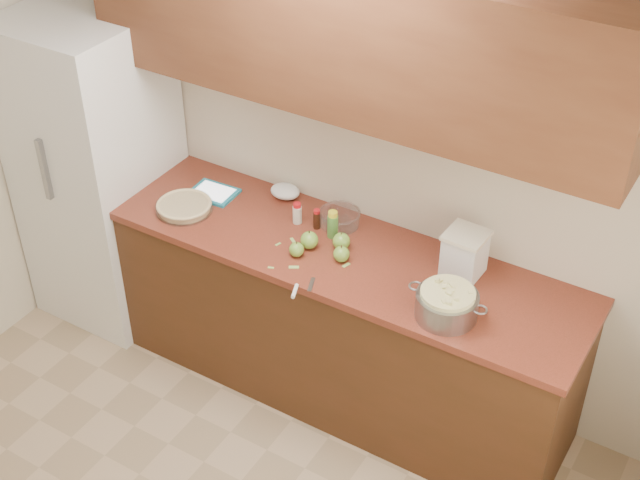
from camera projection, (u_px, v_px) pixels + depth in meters
The scene contains 23 objects.
room_shell at pixel (109, 375), 3.08m from camera, with size 3.60×3.60×3.60m.
counter_run at pixel (326, 316), 4.60m from camera, with size 2.64×0.68×0.92m.
upper_cabinets at pixel (346, 35), 3.82m from camera, with size 2.60×0.34×0.70m, color brown.
fridge at pixel (99, 170), 4.91m from camera, with size 0.70×0.70×1.80m, color white.
pie at pixel (184, 206), 4.55m from camera, with size 0.29×0.29×0.05m.
colander at pixel (447, 304), 3.87m from camera, with size 0.37×0.28×0.14m.
flour_canister at pixel (465, 253), 4.08m from camera, with size 0.19×0.19×0.23m.
tablet at pixel (213, 193), 4.68m from camera, with size 0.25×0.19×0.02m.
paring_knife at pixel (297, 290), 4.04m from camera, with size 0.08×0.18×0.02m.
lemon_bottle at pixel (333, 225), 4.34m from camera, with size 0.05×0.05×0.15m.
cinnamon_shaker at pixel (297, 213), 4.45m from camera, with size 0.05×0.05×0.11m.
vanilla_bottle at pixel (317, 219), 4.41m from camera, with size 0.04×0.04×0.11m.
mixing_bowl at pixel (340, 217), 4.44m from camera, with size 0.21×0.21×0.08m.
paper_towel at pixel (285, 191), 4.65m from camera, with size 0.16×0.13×0.07m, color white.
apple_left at pixel (309, 240), 4.28m from camera, with size 0.09×0.09×0.10m.
apple_center at pixel (341, 241), 4.28m from camera, with size 0.09×0.09×0.10m.
apple_front at pixel (296, 250), 4.24m from camera, with size 0.07×0.07×0.08m.
apple_extra at pixel (341, 254), 4.20m from camera, with size 0.08×0.08×0.09m.
peel_a at pixel (293, 240), 4.35m from camera, with size 0.04×0.02×0.00m, color #9DC25E.
peel_b at pixel (346, 265), 4.20m from camera, with size 0.04×0.02×0.00m, color #9DC25E.
peel_c at pixel (271, 268), 4.18m from camera, with size 0.03×0.01×0.00m, color #9DC25E.
peel_d at pixel (278, 244), 4.33m from camera, with size 0.03×0.01×0.00m, color #9DC25E.
peel_e at pixel (294, 267), 4.18m from camera, with size 0.05×0.02×0.00m, color #9DC25E.
Camera 1 is at (1.77, -1.50, 3.51)m, focal length 50.00 mm.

